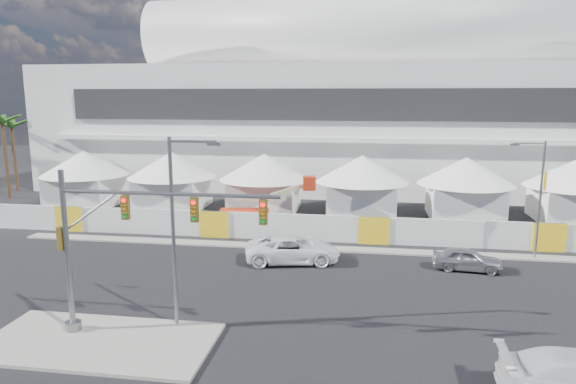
# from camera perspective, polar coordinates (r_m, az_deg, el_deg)

# --- Properties ---
(ground) EXTENTS (160.00, 160.00, 0.00)m
(ground) POSITION_cam_1_polar(r_m,az_deg,el_deg) (25.26, -4.39, -14.33)
(ground) COLOR black
(ground) RESTS_ON ground
(median_island) EXTENTS (10.00, 5.00, 0.15)m
(median_island) POSITION_cam_1_polar(r_m,az_deg,el_deg) (24.73, -20.26, -15.37)
(median_island) COLOR gray
(median_island) RESTS_ON ground
(stadium) EXTENTS (80.00, 24.80, 21.98)m
(stadium) POSITION_cam_1_polar(r_m,az_deg,el_deg) (63.89, 11.92, 9.32)
(stadium) COLOR silver
(stadium) RESTS_ON ground
(tent_row) EXTENTS (53.40, 8.40, 5.40)m
(tent_row) POSITION_cam_1_polar(r_m,az_deg,el_deg) (47.14, 2.75, 1.45)
(tent_row) COLOR white
(tent_row) RESTS_ON ground
(hoarding_fence) EXTENTS (70.00, 0.25, 2.00)m
(hoarding_fence) POSITION_cam_1_polar(r_m,az_deg,el_deg) (38.04, 9.49, -4.22)
(hoarding_fence) COLOR silver
(hoarding_fence) RESTS_ON ground
(palm_cluster) EXTENTS (10.60, 10.60, 8.55)m
(palm_cluster) POSITION_cam_1_polar(r_m,az_deg,el_deg) (64.81, -28.22, 6.04)
(palm_cluster) COLOR #47331E
(palm_cluster) RESTS_ON ground
(sedan_silver) EXTENTS (2.09, 4.33, 1.43)m
(sedan_silver) POSITION_cam_1_polar(r_m,az_deg,el_deg) (33.88, 19.30, -7.04)
(sedan_silver) COLOR #A2A2A6
(sedan_silver) RESTS_ON ground
(pickup_curb) EXTENTS (3.93, 6.54, 1.70)m
(pickup_curb) POSITION_cam_1_polar(r_m,az_deg,el_deg) (33.48, 0.52, -6.39)
(pickup_curb) COLOR white
(pickup_curb) RESTS_ON ground
(lot_car_a) EXTENTS (2.30, 4.12, 1.29)m
(lot_car_a) POSITION_cam_1_polar(r_m,az_deg,el_deg) (42.39, 22.82, -3.88)
(lot_car_a) COLOR silver
(lot_car_a) RESTS_ON ground
(traffic_mast) EXTENTS (9.96, 0.72, 7.38)m
(traffic_mast) POSITION_cam_1_polar(r_m,az_deg,el_deg) (23.72, -19.07, -5.58)
(traffic_mast) COLOR slate
(traffic_mast) RESTS_ON median_island
(streetlight_median) EXTENTS (2.42, 0.24, 8.74)m
(streetlight_median) POSITION_cam_1_polar(r_m,az_deg,el_deg) (23.69, -12.18, -2.99)
(streetlight_median) COLOR slate
(streetlight_median) RESTS_ON median_island
(streetlight_curb) EXTENTS (2.32, 0.52, 7.84)m
(streetlight_curb) POSITION_cam_1_polar(r_m,az_deg,el_deg) (37.02, 26.02, 0.07)
(streetlight_curb) COLOR gray
(streetlight_curb) RESTS_ON ground
(boom_lift) EXTENTS (8.19, 2.43, 4.08)m
(boom_lift) POSITION_cam_1_polar(r_m,az_deg,el_deg) (43.04, -3.88, -2.22)
(boom_lift) COLOR red
(boom_lift) RESTS_ON ground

